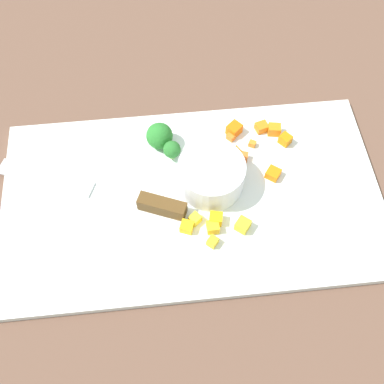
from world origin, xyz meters
The scene contains 21 objects.
ground_plane centered at (0.00, 0.00, 0.00)m, with size 4.00×4.00×0.00m, color brown.
cutting_board centered at (0.00, 0.00, 0.01)m, with size 0.54×0.30×0.01m, color white.
prep_bowl centered at (-0.03, -0.02, 0.03)m, with size 0.09×0.09×0.05m, color white.
chef_knife centered at (0.09, 0.00, 0.02)m, with size 0.27×0.13×0.02m.
carrot_dice_0 centered at (-0.12, -0.10, 0.02)m, with size 0.02×0.02×0.01m, color orange.
carrot_dice_1 centered at (-0.12, -0.02, 0.02)m, with size 0.02×0.02×0.01m, color orange.
carrot_dice_2 centered at (-0.08, -0.05, 0.02)m, with size 0.01×0.01×0.01m, color orange.
carrot_dice_3 centered at (-0.14, -0.10, 0.02)m, with size 0.02×0.02×0.02m, color orange.
carrot_dice_4 centered at (-0.07, -0.09, 0.02)m, with size 0.01×0.01×0.01m, color orange.
carrot_dice_5 centered at (-0.07, -0.06, 0.02)m, with size 0.01×0.01×0.01m, color orange.
carrot_dice_6 centered at (-0.15, -0.08, 0.02)m, with size 0.01×0.02×0.02m, color orange.
carrot_dice_7 centered at (-0.10, -0.08, 0.02)m, with size 0.01×0.01×0.01m, color orange.
carrot_dice_8 centered at (-0.08, -0.10, 0.02)m, with size 0.02×0.02×0.02m, color orange.
pepper_dice_0 centered at (0.01, 0.05, 0.02)m, with size 0.02×0.02×0.01m, color yellow.
pepper_dice_1 centered at (-0.06, 0.06, 0.02)m, with size 0.02×0.02×0.02m, color yellow.
pepper_dice_2 centered at (0.00, 0.04, 0.02)m, with size 0.01×0.01×0.01m, color yellow.
pepper_dice_3 centered at (-0.02, 0.08, 0.02)m, with size 0.01×0.01×0.01m, color yellow.
pepper_dice_4 centered at (-0.02, 0.06, 0.02)m, with size 0.02×0.02×0.01m, color yellow.
pepper_dice_5 centered at (-0.03, 0.04, 0.02)m, with size 0.02×0.02×0.02m, color yellow.
broccoli_floret_0 centered at (0.02, -0.07, 0.03)m, with size 0.03×0.03×0.03m.
broccoli_floret_1 centered at (0.04, -0.09, 0.03)m, with size 0.04×0.04×0.04m.
Camera 1 is at (0.03, 0.32, 0.58)m, focal length 43.00 mm.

